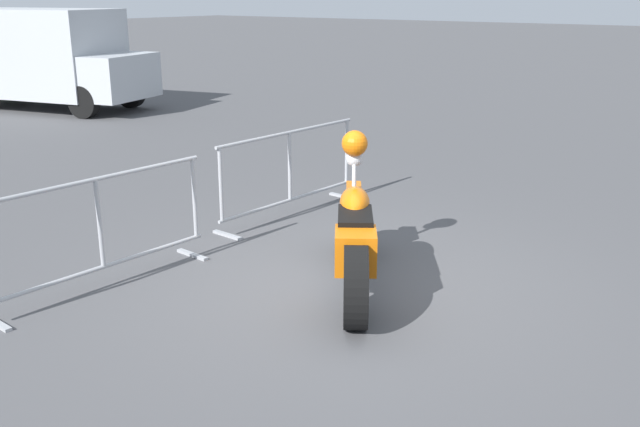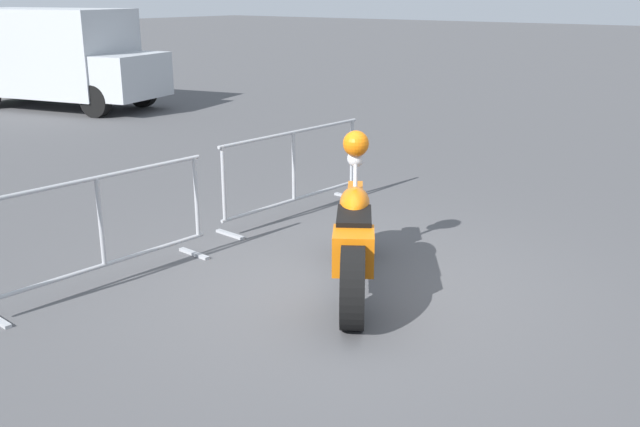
{
  "view_description": "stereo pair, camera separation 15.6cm",
  "coord_description": "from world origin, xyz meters",
  "px_view_note": "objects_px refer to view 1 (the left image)",
  "views": [
    {
      "loc": [
        -5.2,
        -3.54,
        2.67
      ],
      "look_at": [
        0.04,
        0.32,
        0.65
      ],
      "focal_mm": 40.0,
      "sensor_mm": 36.0,
      "label": 1
    },
    {
      "loc": [
        -5.1,
        -3.66,
        2.67
      ],
      "look_at": [
        0.04,
        0.32,
        0.65
      ],
      "focal_mm": 40.0,
      "sensor_mm": 36.0,
      "label": 2
    }
  ],
  "objects_px": {
    "crowd_barrier_far": "(290,172)",
    "delivery_van": "(41,56)",
    "motorcycle": "(355,235)",
    "crowd_barrier_near": "(100,231)"
  },
  "relations": [
    {
      "from": "delivery_van",
      "to": "crowd_barrier_near",
      "type": "bearing_deg",
      "value": -45.13
    },
    {
      "from": "motorcycle",
      "to": "delivery_van",
      "type": "distance_m",
      "value": 12.98
    },
    {
      "from": "crowd_barrier_far",
      "to": "delivery_van",
      "type": "distance_m",
      "value": 10.72
    },
    {
      "from": "motorcycle",
      "to": "delivery_van",
      "type": "height_order",
      "value": "delivery_van"
    },
    {
      "from": "crowd_barrier_near",
      "to": "crowd_barrier_far",
      "type": "xyz_separation_m",
      "value": [
        2.81,
        0.0,
        0.0
      ]
    },
    {
      "from": "crowd_barrier_near",
      "to": "delivery_van",
      "type": "height_order",
      "value": "delivery_van"
    },
    {
      "from": "motorcycle",
      "to": "crowd_barrier_near",
      "type": "bearing_deg",
      "value": 92.04
    },
    {
      "from": "crowd_barrier_far",
      "to": "delivery_van",
      "type": "relative_size",
      "value": 0.44
    },
    {
      "from": "crowd_barrier_far",
      "to": "motorcycle",
      "type": "bearing_deg",
      "value": -126.51
    },
    {
      "from": "crowd_barrier_near",
      "to": "crowd_barrier_far",
      "type": "bearing_deg",
      "value": 0.0
    }
  ]
}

